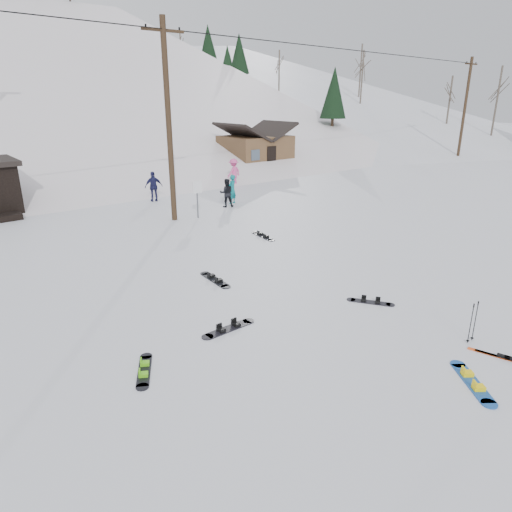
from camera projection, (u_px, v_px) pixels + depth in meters
ground at (388, 352)px, 10.85m from camera, size 200.00×200.00×0.00m
ski_slope at (1, 250)px, 55.43m from camera, size 60.00×85.24×65.97m
ridge_right at (267, 205)px, 73.71m from camera, size 45.66×93.98×54.59m
treeline_right at (293, 139)px, 62.97m from camera, size 20.00×60.00×10.00m
utility_pole at (169, 120)px, 20.79m from camera, size 2.00×0.26×9.00m
utility_pole_right at (465, 108)px, 41.79m from camera, size 2.00×0.26×9.00m
trail_sign at (197, 193)px, 22.26m from camera, size 0.50×0.09×1.85m
cabin at (255, 151)px, 36.86m from camera, size 5.39×4.40×3.77m
hero_snowboard at (473, 382)px, 9.65m from camera, size 1.16×1.44×0.12m
hero_skis at (507, 359)px, 10.52m from camera, size 0.56×1.67×0.09m
ski_poles at (473, 322)px, 11.14m from camera, size 0.29×0.08×1.06m
board_scatter_a at (229, 328)px, 11.88m from camera, size 1.63×0.34×0.11m
board_scatter_b at (215, 279)px, 15.03m from camera, size 0.42×1.70×0.12m
board_scatter_c at (144, 370)px, 10.07m from camera, size 0.87×1.32×0.10m
board_scatter_d at (371, 302)px, 13.41m from camera, size 0.88×1.20×0.10m
board_scatter_f at (263, 236)px, 19.68m from camera, size 0.47×1.62×0.11m
skier_teal at (232, 189)px, 25.45m from camera, size 0.68×0.56×1.61m
skier_dark at (226, 193)px, 24.69m from camera, size 0.93×0.86×1.53m
skier_pink at (234, 172)px, 30.64m from camera, size 1.27×0.92×1.77m
skier_navy at (154, 187)px, 25.97m from camera, size 1.07×0.66×1.71m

